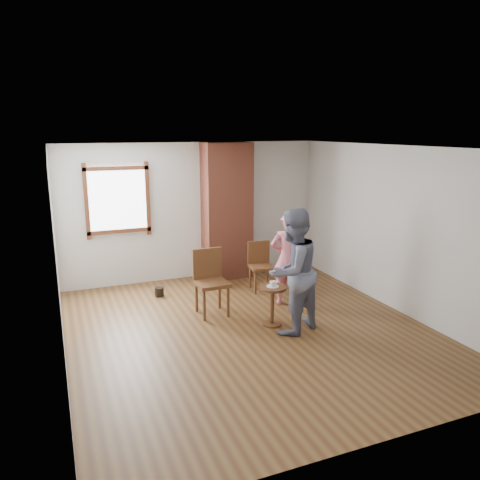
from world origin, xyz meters
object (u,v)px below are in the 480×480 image
(dining_chair_left, at_px, (210,278))
(man, at_px, (292,272))
(side_table, at_px, (272,299))
(stoneware_crock, at_px, (205,272))
(dining_chair_right, at_px, (260,263))
(person_pink, at_px, (288,259))

(dining_chair_left, relative_size, man, 0.57)
(dining_chair_left, distance_m, man, 1.42)
(dining_chair_left, relative_size, side_table, 1.70)
(stoneware_crock, distance_m, dining_chair_left, 1.39)
(man, bearing_deg, dining_chair_right, -123.43)
(dining_chair_right, relative_size, man, 0.49)
(dining_chair_left, xyz_separation_m, side_table, (0.69, -0.80, -0.17))
(man, bearing_deg, stoneware_crock, -100.70)
(stoneware_crock, xyz_separation_m, man, (0.52, -2.40, 0.64))
(dining_chair_left, xyz_separation_m, person_pink, (1.30, -0.13, 0.20))
(man, xyz_separation_m, person_pink, (0.44, 0.97, -0.12))
(side_table, distance_m, person_pink, 0.98)
(person_pink, bearing_deg, dining_chair_right, -56.73)
(stoneware_crock, distance_m, person_pink, 1.81)
(dining_chair_left, relative_size, dining_chair_right, 1.17)
(side_table, xyz_separation_m, person_pink, (0.60, 0.67, 0.37))
(dining_chair_left, relative_size, person_pink, 0.66)
(dining_chair_left, height_order, dining_chair_right, dining_chair_left)
(dining_chair_left, distance_m, dining_chair_right, 1.40)
(dining_chair_right, xyz_separation_m, side_table, (-0.50, -1.53, -0.09))
(stoneware_crock, distance_m, man, 2.54)
(stoneware_crock, height_order, side_table, side_table)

